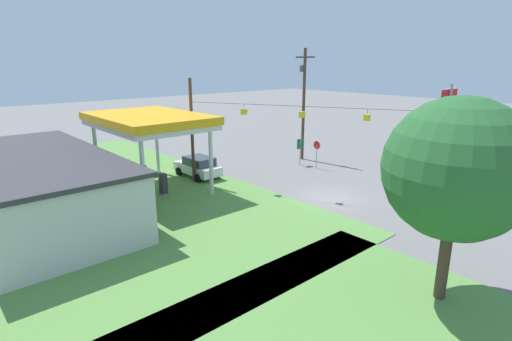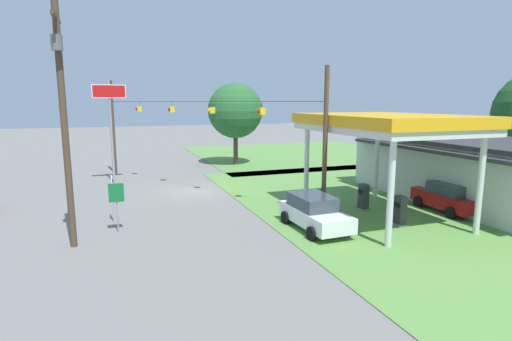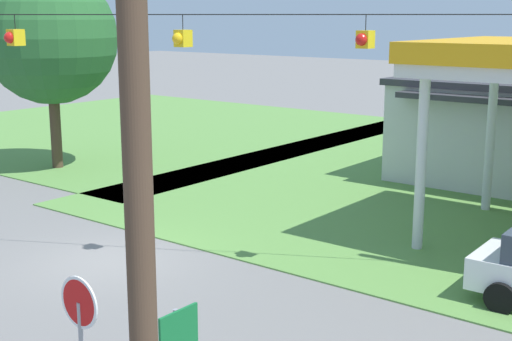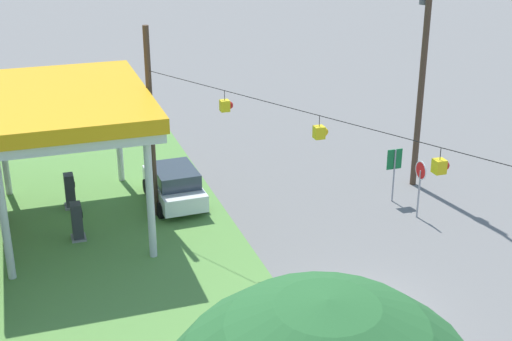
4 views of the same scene
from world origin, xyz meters
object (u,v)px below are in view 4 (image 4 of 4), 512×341
Objects in this scene: car_at_pumps_front at (174,184)px; fuel_pump_near at (77,223)px; route_sign at (394,164)px; stop_sign_roadside at (420,177)px; fuel_pump_far at (70,192)px; gas_station_canopy at (63,105)px; utility_pole_main at (423,62)px.

fuel_pump_near is at bearing 115.09° from car_at_pumps_front.
fuel_pump_near is 13.46m from route_sign.
stop_sign_roadside is 1.82m from route_sign.
stop_sign_roadside is at bearing -112.28° from fuel_pump_far.
stop_sign_roadside is (-4.00, -13.60, -3.21)m from gas_station_canopy.
car_at_pumps_front is 0.43× the size of utility_pole_main.
fuel_pump_near and fuel_pump_far have the same top height.
gas_station_canopy is 0.89× the size of utility_pole_main.
fuel_pump_near is at bearing 92.93° from utility_pole_main.
fuel_pump_far is at bearing 0.00° from fuel_pump_near.
gas_station_canopy is 2.07× the size of car_at_pumps_front.
car_at_pumps_front is 9.53m from route_sign.
fuel_pump_near is 0.35× the size of car_at_pumps_front.
car_at_pumps_front is (-0.95, -4.34, 0.15)m from fuel_pump_far.
stop_sign_roadside is (-2.44, -13.60, 1.08)m from fuel_pump_near.
stop_sign_roadside is at bearing -106.41° from gas_station_canopy.
route_sign reaches higher than fuel_pump_near.
fuel_pump_near is 4.86m from car_at_pumps_front.
fuel_pump_far is 16.23m from utility_pole_main.
utility_pole_main is (3.22, -1.66, 3.92)m from stop_sign_roadside.
gas_station_canopy reaches higher than car_at_pumps_front.
fuel_pump_far is (1.57, -0.00, -4.29)m from gas_station_canopy.
route_sign is (-3.76, -13.41, 0.98)m from fuel_pump_far.
fuel_pump_near is 0.64× the size of route_sign.
stop_sign_roadside is (-4.62, -9.26, 0.93)m from car_at_pumps_front.
utility_pole_main reaches higher than fuel_pump_near.
fuel_pump_far is at bearing 81.23° from utility_pole_main.
car_at_pumps_front is (0.62, -4.34, -4.14)m from gas_station_canopy.
stop_sign_roadside is at bearing -173.93° from route_sign.
fuel_pump_far is 4.44m from car_at_pumps_front.
fuel_pump_near is at bearing -100.16° from stop_sign_roadside.
route_sign is at bearing -92.68° from fuel_pump_near.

